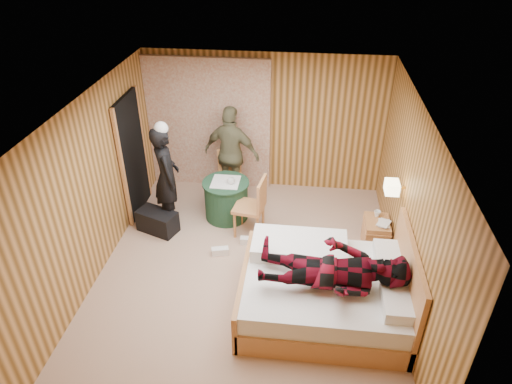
# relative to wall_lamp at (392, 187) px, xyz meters

# --- Properties ---
(floor) EXTENTS (4.20, 5.00, 0.01)m
(floor) POSITION_rel_wall_lamp_xyz_m (-1.92, -0.45, -1.30)
(floor) COLOR tan
(floor) RESTS_ON ground
(ceiling) EXTENTS (4.20, 5.00, 0.01)m
(ceiling) POSITION_rel_wall_lamp_xyz_m (-1.92, -0.45, 1.20)
(ceiling) COLOR silver
(ceiling) RESTS_ON wall_back
(wall_back) EXTENTS (4.20, 0.02, 2.50)m
(wall_back) POSITION_rel_wall_lamp_xyz_m (-1.92, 2.05, -0.05)
(wall_back) COLOR tan
(wall_back) RESTS_ON floor
(wall_left) EXTENTS (0.02, 5.00, 2.50)m
(wall_left) POSITION_rel_wall_lamp_xyz_m (-4.02, -0.45, -0.05)
(wall_left) COLOR tan
(wall_left) RESTS_ON floor
(wall_right) EXTENTS (0.02, 5.00, 2.50)m
(wall_right) POSITION_rel_wall_lamp_xyz_m (0.18, -0.45, -0.05)
(wall_right) COLOR tan
(wall_right) RESTS_ON floor
(curtain) EXTENTS (2.20, 0.08, 2.40)m
(curtain) POSITION_rel_wall_lamp_xyz_m (-2.92, 1.98, -0.10)
(curtain) COLOR beige
(curtain) RESTS_ON floor
(doorway) EXTENTS (0.06, 0.90, 2.05)m
(doorway) POSITION_rel_wall_lamp_xyz_m (-3.98, 0.95, -0.28)
(doorway) COLOR black
(doorway) RESTS_ON floor
(wall_lamp) EXTENTS (0.26, 0.24, 0.16)m
(wall_lamp) POSITION_rel_wall_lamp_xyz_m (0.00, 0.00, 0.00)
(wall_lamp) COLOR gold
(wall_lamp) RESTS_ON wall_right
(bed) EXTENTS (2.12, 1.67, 1.15)m
(bed) POSITION_rel_wall_lamp_xyz_m (-0.80, -1.05, -0.97)
(bed) COLOR tan
(bed) RESTS_ON floor
(nightstand) EXTENTS (0.38, 0.52, 0.50)m
(nightstand) POSITION_rel_wall_lamp_xyz_m (-0.04, 0.33, -1.04)
(nightstand) COLOR tan
(nightstand) RESTS_ON floor
(round_table) EXTENTS (0.77, 0.77, 0.69)m
(round_table) POSITION_rel_wall_lamp_xyz_m (-2.45, 0.90, -0.95)
(round_table) COLOR #214933
(round_table) RESTS_ON floor
(chair_far) EXTENTS (0.53, 0.53, 0.93)m
(chair_far) POSITION_rel_wall_lamp_xyz_m (-2.47, 1.52, -0.76)
(chair_far) COLOR tan
(chair_far) RESTS_ON floor
(chair_near) EXTENTS (0.52, 0.52, 1.01)m
(chair_near) POSITION_rel_wall_lamp_xyz_m (-1.92, 0.48, -0.72)
(chair_near) COLOR tan
(chair_near) RESTS_ON floor
(duffel_bag) EXTENTS (0.71, 0.54, 0.36)m
(duffel_bag) POSITION_rel_wall_lamp_xyz_m (-3.49, 0.37, -1.12)
(duffel_bag) COLOR black
(duffel_bag) RESTS_ON floor
(sneaker_left) EXTENTS (0.27, 0.17, 0.11)m
(sneaker_left) POSITION_rel_wall_lamp_xyz_m (-2.38, -0.11, -1.24)
(sneaker_left) COLOR white
(sneaker_left) RESTS_ON floor
(sneaker_right) EXTENTS (0.26, 0.11, 0.11)m
(sneaker_right) POSITION_rel_wall_lamp_xyz_m (-1.98, 0.20, -1.24)
(sneaker_right) COLOR white
(sneaker_right) RESTS_ON floor
(woman_standing) EXTENTS (0.64, 0.74, 1.72)m
(woman_standing) POSITION_rel_wall_lamp_xyz_m (-3.35, 0.65, -0.44)
(woman_standing) COLOR black
(woman_standing) RESTS_ON floor
(man_at_table) EXTENTS (1.08, 0.66, 1.72)m
(man_at_table) POSITION_rel_wall_lamp_xyz_m (-2.45, 1.55, -0.44)
(man_at_table) COLOR #666344
(man_at_table) RESTS_ON floor
(man_on_bed) EXTENTS (0.86, 0.67, 1.77)m
(man_on_bed) POSITION_rel_wall_lamp_xyz_m (-0.77, -1.28, -0.30)
(man_on_bed) COLOR maroon
(man_on_bed) RESTS_ON bed
(book_lower) EXTENTS (0.20, 0.25, 0.02)m
(book_lower) POSITION_rel_wall_lamp_xyz_m (-0.04, 0.28, -0.79)
(book_lower) COLOR white
(book_lower) RESTS_ON nightstand
(book_upper) EXTENTS (0.25, 0.27, 0.02)m
(book_upper) POSITION_rel_wall_lamp_xyz_m (-0.04, 0.28, -0.77)
(book_upper) COLOR white
(book_upper) RESTS_ON nightstand
(cup_nightstand) EXTENTS (0.12, 0.12, 0.09)m
(cup_nightstand) POSITION_rel_wall_lamp_xyz_m (-0.04, 0.46, -0.76)
(cup_nightstand) COLOR white
(cup_nightstand) RESTS_ON nightstand
(cup_table) EXTENTS (0.15, 0.15, 0.10)m
(cup_table) POSITION_rel_wall_lamp_xyz_m (-2.35, 0.85, -0.57)
(cup_table) COLOR white
(cup_table) RESTS_ON round_table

